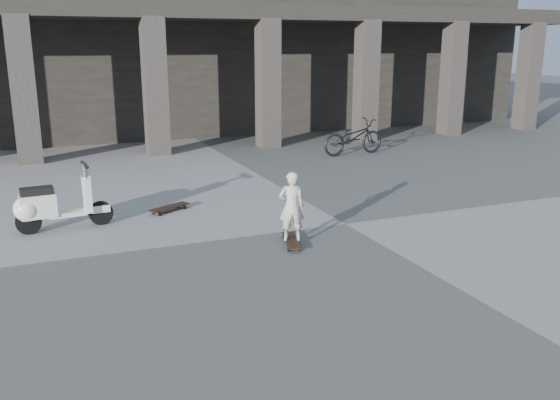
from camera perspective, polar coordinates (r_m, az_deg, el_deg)
name	(u,v)px	position (r m, az deg, el deg)	size (l,w,h in m)	color
ground	(345,224)	(11.06, 6.29, -2.30)	(90.00, 90.00, 0.00)	#4E4E4B
colonnade	(174,49)	(23.58, -10.17, 14.10)	(28.00, 8.82, 6.00)	black
longboard	(291,241)	(9.85, 1.11, -3.95)	(0.43, 0.91, 0.09)	black
skateboard_spare	(169,208)	(11.97, -10.64, -0.73)	(0.90, 0.62, 0.11)	black
child	(292,206)	(9.67, 1.13, -0.61)	(0.42, 0.28, 1.16)	#BAB2A8
scooter	(47,206)	(11.22, -21.52, -0.55)	(1.69, 0.59, 1.18)	black
bicycle	(353,137)	(17.95, 7.07, 6.04)	(0.71, 2.03, 1.07)	black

